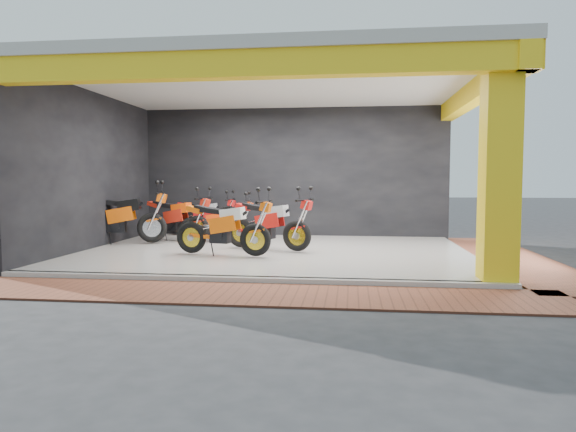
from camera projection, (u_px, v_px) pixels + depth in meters
name	position (u px, v px, depth m)	size (l,w,h in m)	color
ground	(259.00, 272.00, 8.87)	(80.00, 80.00, 0.00)	#2D2D30
showroom_floor	(276.00, 253.00, 10.85)	(8.00, 6.00, 0.10)	silver
showroom_ceiling	(275.00, 82.00, 10.60)	(8.40, 6.40, 0.20)	beige
back_wall	(292.00, 174.00, 13.80)	(8.20, 0.20, 3.50)	black
left_wall	(90.00, 172.00, 11.23)	(0.20, 6.20, 3.50)	black
corner_column	(500.00, 169.00, 7.55)	(0.50, 0.50, 3.50)	yellow
header_beam_front	(246.00, 65.00, 7.65)	(8.40, 0.30, 0.40)	yellow
header_beam_right	(475.00, 93.00, 10.13)	(0.30, 6.40, 0.40)	yellow
floor_kerb	(247.00, 280.00, 7.86)	(8.00, 0.20, 0.10)	silver
paver_front	(235.00, 293.00, 7.09)	(9.00, 1.40, 0.03)	brown
paver_right	(512.00, 258.00, 10.27)	(1.40, 7.00, 0.03)	brown
moto_hero	(255.00, 224.00, 9.80)	(2.11, 0.78, 1.29)	#E95D09
moto_row_a	(297.00, 221.00, 10.48)	(2.12, 0.79, 1.30)	red
moto_row_b	(241.00, 218.00, 12.19)	(1.90, 0.70, 1.16)	red
moto_row_c	(198.00, 216.00, 12.21)	(2.07, 0.77, 1.26)	red
moto_row_d	(152.00, 213.00, 11.92)	(2.32, 0.86, 1.42)	#F15C0A
moto_row_e	(224.00, 214.00, 13.49)	(1.91, 0.71, 1.17)	red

